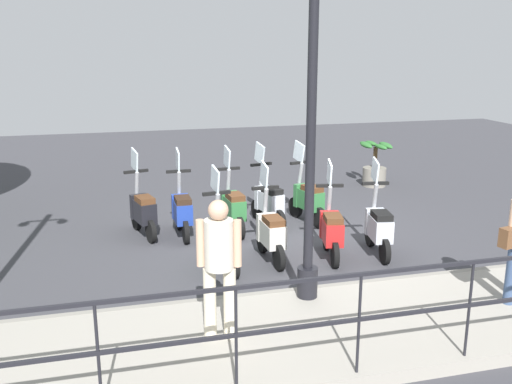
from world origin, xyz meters
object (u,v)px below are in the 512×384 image
at_px(scooter_far_3, 182,210).
at_px(pedestrian_distant, 219,259).
at_px(scooter_near_3, 223,239).
at_px(scooter_far_0, 308,198).
at_px(lamp_post_near, 311,136).
at_px(scooter_near_2, 271,232).
at_px(scooter_far_1, 268,201).
at_px(scooter_far_4, 143,210).
at_px(scooter_far_2, 233,207).
at_px(scooter_near_1, 331,229).
at_px(scooter_near_0, 378,226).
at_px(potted_palm, 375,168).

bearing_deg(scooter_far_3, pedestrian_distant, 177.82).
height_order(scooter_near_3, scooter_far_0, same).
bearing_deg(lamp_post_near, scooter_near_2, 0.22).
relative_size(scooter_near_2, scooter_far_1, 1.00).
bearing_deg(lamp_post_near, scooter_far_4, 28.42).
bearing_deg(scooter_far_2, scooter_far_4, 77.98).
bearing_deg(lamp_post_near, scooter_near_1, -31.50).
bearing_deg(scooter_far_1, scooter_far_3, 84.23).
distance_m(scooter_near_3, scooter_far_1, 2.29).
distance_m(scooter_near_0, scooter_far_3, 3.41).
relative_size(scooter_far_0, scooter_far_2, 1.00).
xyz_separation_m(scooter_far_2, scooter_far_4, (0.20, 1.59, 0.00)).
bearing_deg(scooter_near_0, scooter_near_3, 99.15).
bearing_deg(scooter_near_3, scooter_near_1, -97.93).
bearing_deg(scooter_far_4, scooter_near_1, -137.78).
distance_m(potted_palm, scooter_near_2, 5.61).
xyz_separation_m(pedestrian_distant, scooter_far_1, (4.23, -1.76, -0.60)).
xyz_separation_m(scooter_near_1, scooter_far_0, (1.87, -0.27, 0.00)).
relative_size(scooter_near_1, scooter_far_4, 1.00).
height_order(scooter_far_1, scooter_far_2, same).
bearing_deg(pedestrian_distant, scooter_near_2, 168.45).
relative_size(pedestrian_distant, potted_palm, 1.50).
xyz_separation_m(scooter_near_2, scooter_far_4, (1.75, 1.85, 0.00)).
relative_size(scooter_far_3, scooter_far_4, 1.00).
bearing_deg(pedestrian_distant, scooter_far_2, -178.19).
bearing_deg(scooter_near_3, scooter_far_4, 21.57).
bearing_deg(scooter_far_3, scooter_near_0, -121.00).
height_order(potted_palm, scooter_near_1, scooter_near_1).
bearing_deg(scooter_far_1, scooter_far_2, 94.51).
bearing_deg(scooter_far_0, potted_palm, -60.80).
height_order(scooter_far_2, scooter_far_3, same).
height_order(pedestrian_distant, scooter_near_1, pedestrian_distant).
bearing_deg(lamp_post_near, scooter_far_3, 20.14).
relative_size(lamp_post_near, scooter_far_0, 3.05).
xyz_separation_m(scooter_far_1, scooter_far_4, (-0.04, 2.32, 0.00)).
bearing_deg(scooter_far_0, scooter_far_3, 80.94).
bearing_deg(scooter_far_2, pedestrian_distant, 160.81).
bearing_deg(scooter_near_1, scooter_far_4, 68.97).
bearing_deg(scooter_far_4, scooter_far_1, -103.36).
height_order(scooter_near_1, scooter_far_3, same).
relative_size(scooter_near_1, scooter_near_3, 1.00).
height_order(pedestrian_distant, scooter_far_3, pedestrian_distant).
bearing_deg(scooter_far_3, scooter_far_2, -91.38).
distance_m(scooter_near_1, scooter_far_2, 2.07).
bearing_deg(scooter_far_2, scooter_near_0, -134.97).
distance_m(pedestrian_distant, scooter_far_4, 4.27).
distance_m(scooter_far_0, scooter_far_2, 1.52).
bearing_deg(scooter_far_2, potted_palm, -62.30).
height_order(pedestrian_distant, scooter_far_2, pedestrian_distant).
height_order(lamp_post_near, scooter_far_0, lamp_post_near).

